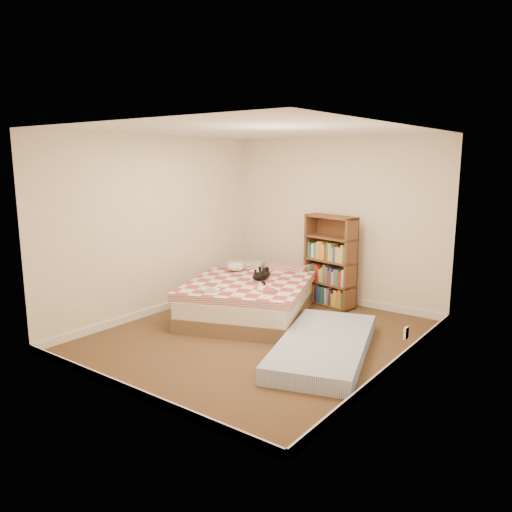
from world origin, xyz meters
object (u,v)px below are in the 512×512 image
Objects in this scene: bed at (253,296)px; black_cat at (263,275)px; white_dog at (236,267)px; bookshelf at (330,272)px; floor_mattress at (324,346)px.

black_cat reaches higher than bed.
bed is at bearing -47.66° from white_dog.
bookshelf reaches higher than bed.
white_dog is at bearing 135.14° from bed.
white_dog reaches higher than floor_mattress.
white_dog is (-0.49, 0.22, 0.32)m from bed.
bed is 1.72m from floor_mattress.
bookshelf reaches higher than black_cat.
black_cat is 1.77× the size of white_dog.
floor_mattress is 5.86× the size of white_dog.
floor_mattress is 2.30m from white_dog.
bookshelf is 3.88× the size of white_dog.
bed is at bearing -110.89° from bookshelf.
black_cat is at bearing -39.02° from white_dog.
floor_mattress is at bearing -45.58° from bed.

